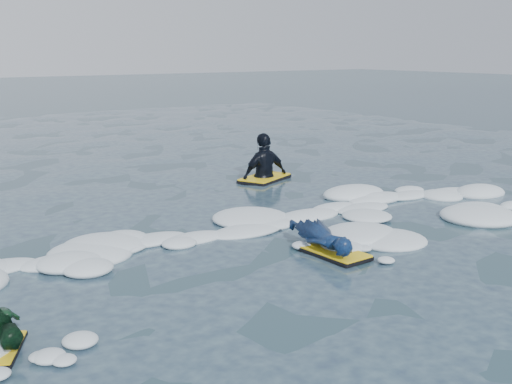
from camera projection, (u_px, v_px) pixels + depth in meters
ground at (254, 267)px, 8.23m from camera, size 120.00×120.00×0.00m
foam_band at (212, 247)px, 9.05m from camera, size 12.00×3.10×0.30m
prone_woman_unit at (324, 238)px, 8.79m from camera, size 0.86×1.53×0.37m
waiting_rider_unit at (265, 177)px, 13.58m from camera, size 1.42×1.14×1.87m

